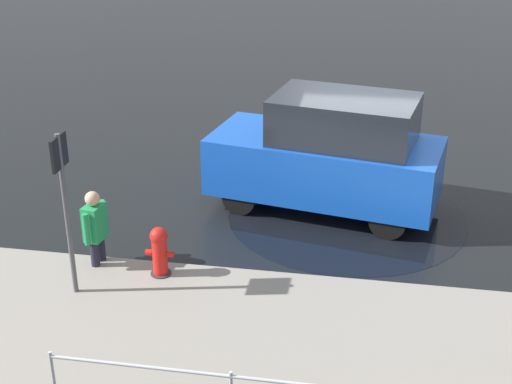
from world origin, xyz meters
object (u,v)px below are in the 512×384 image
at_px(moving_hatchback, 330,154).
at_px(pedestrian, 95,225).
at_px(fire_hydrant, 160,252).
at_px(sign_post, 64,192).

height_order(moving_hatchback, pedestrian, moving_hatchback).
xyz_separation_m(moving_hatchback, pedestrian, (3.26, 2.56, -0.34)).
height_order(fire_hydrant, sign_post, sign_post).
bearing_deg(fire_hydrant, sign_post, 32.01).
relative_size(fire_hydrant, sign_post, 0.33).
height_order(moving_hatchback, fire_hydrant, moving_hatchback).
relative_size(pedestrian, sign_post, 0.51).
relative_size(moving_hatchback, sign_post, 1.73).
xyz_separation_m(moving_hatchback, sign_post, (3.29, 3.37, 0.55)).
xyz_separation_m(pedestrian, sign_post, (0.03, 0.82, 0.90)).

